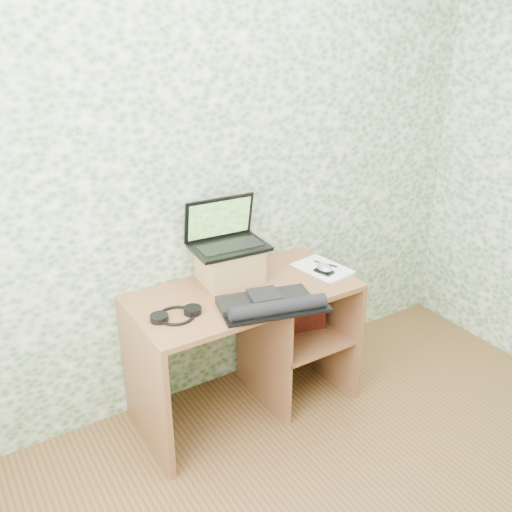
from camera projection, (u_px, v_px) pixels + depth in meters
wall_back at (213, 175)px, 3.01m from camera, size 3.50×0.00×3.50m
desk at (254, 327)px, 3.17m from camera, size 1.20×0.60×0.75m
riser at (230, 265)px, 3.07m from camera, size 0.33×0.28×0.19m
laptop at (225, 235)px, 3.04m from camera, size 0.41×0.30×0.26m
keyboard at (270, 304)px, 2.82m from camera, size 0.54×0.39×0.07m
headphones at (176, 315)px, 2.75m from camera, size 0.26×0.20×0.03m
notepad at (322, 269)px, 3.22m from camera, size 0.26×0.34×0.01m
mouse at (324, 269)px, 3.16m from camera, size 0.10×0.13×0.04m
pen at (325, 264)px, 3.26m from camera, size 0.07×0.13×0.01m
red_box at (302, 305)px, 3.27m from camera, size 0.28×0.15×0.32m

